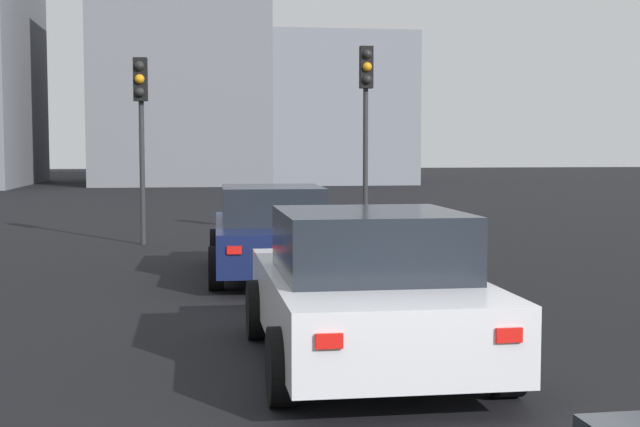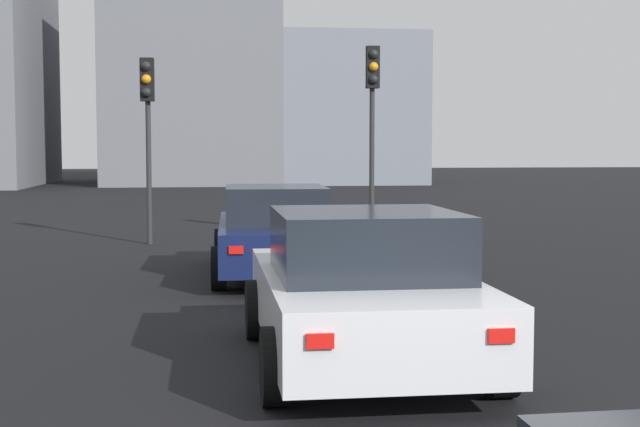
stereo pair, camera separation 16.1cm
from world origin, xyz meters
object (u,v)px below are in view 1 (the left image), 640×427
object	(u,v)px
car_white_second	(366,290)
traffic_light_near_left	(366,102)
car_navy_lead	(271,232)
traffic_light_near_right	(141,111)

from	to	relation	value
car_white_second	traffic_light_near_left	size ratio (longest dim) A/B	0.96
car_navy_lead	car_white_second	distance (m)	5.90
traffic_light_near_left	traffic_light_near_right	xyz separation A→B (m)	(0.05, 4.79, -0.21)
car_navy_lead	traffic_light_near_right	size ratio (longest dim) A/B	1.13
car_white_second	traffic_light_near_right	size ratio (longest dim) A/B	1.03
traffic_light_near_right	traffic_light_near_left	bearing A→B (deg)	94.44
car_navy_lead	traffic_light_near_right	world-z (taller)	traffic_light_near_right
traffic_light_near_left	car_white_second	bearing A→B (deg)	-10.14
traffic_light_near_right	car_white_second	bearing A→B (deg)	18.86
car_white_second	traffic_light_near_right	bearing A→B (deg)	13.63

